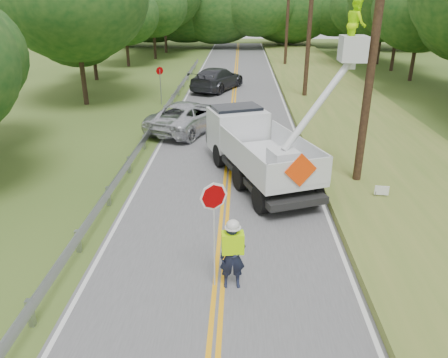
{
  "coord_description": "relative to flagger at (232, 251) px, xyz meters",
  "views": [
    {
      "loc": [
        0.48,
        -6.36,
        6.83
      ],
      "look_at": [
        0.0,
        6.0,
        1.5
      ],
      "focal_mm": 34.34,
      "sensor_mm": 36.0,
      "label": 1
    }
  ],
  "objects": [
    {
      "name": "flagger",
      "position": [
        0.0,
        0.0,
        0.0
      ],
      "size": [
        1.11,
        0.48,
        2.86
      ],
      "color": "#191E33",
      "rests_on": "road"
    },
    {
      "name": "road",
      "position": [
        -0.33,
        11.42,
        -1.03
      ],
      "size": [
        7.2,
        96.0,
        0.03
      ],
      "color": "#545356",
      "rests_on": "ground"
    },
    {
      "name": "guardrail",
      "position": [
        -4.35,
        12.33,
        -0.49
      ],
      "size": [
        0.18,
        48.0,
        0.77
      ],
      "color": "#929599",
      "rests_on": "ground"
    },
    {
      "name": "suv_silver",
      "position": [
        -2.61,
        13.56,
        -0.23
      ],
      "size": [
        4.69,
        6.28,
        1.58
      ],
      "primitive_type": "imported",
      "rotation": [
        0.0,
        0.0,
        2.73
      ],
      "color": "silver",
      "rests_on": "road"
    },
    {
      "name": "bucket_truck",
      "position": [
        0.83,
        7.6,
        0.5
      ],
      "size": [
        5.75,
        7.23,
        6.75
      ],
      "color": "black",
      "rests_on": "road"
    },
    {
      "name": "yard_sign",
      "position": [
        5.14,
        4.87,
        -0.54
      ],
      "size": [
        0.48,
        0.09,
        0.7
      ],
      "color": "white",
      "rests_on": "ground"
    },
    {
      "name": "tall_grass_verge",
      "position": [
        6.77,
        11.42,
        -0.89
      ],
      "size": [
        7.0,
        96.0,
        0.3
      ],
      "primitive_type": "cube",
      "color": "#537028",
      "rests_on": "ground"
    },
    {
      "name": "suv_darkgrey",
      "position": [
        -1.68,
        24.43,
        -0.17
      ],
      "size": [
        4.46,
        6.31,
        1.7
      ],
      "primitive_type": "imported",
      "rotation": [
        0.0,
        0.0,
        2.74
      ],
      "color": "#32343A",
      "rests_on": "road"
    },
    {
      "name": "treeline_left",
      "position": [
        -10.53,
        28.08,
        4.85
      ],
      "size": [
        10.55,
        58.01,
        11.19
      ],
      "color": "#332319",
      "rests_on": "ground"
    },
    {
      "name": "utility_poles",
      "position": [
        4.67,
        14.43,
        4.23
      ],
      "size": [
        1.6,
        43.3,
        10.0
      ],
      "color": "black",
      "rests_on": "ground"
    },
    {
      "name": "stop_sign_permanent",
      "position": [
        -5.18,
        19.43,
        0.63
      ],
      "size": [
        0.42,
        0.37,
        2.52
      ],
      "color": "#929599",
      "rests_on": "ground"
    },
    {
      "name": "treeline_horizon",
      "position": [
        -2.32,
        53.74,
        4.46
      ],
      "size": [
        56.66,
        13.77,
        10.55
      ],
      "color": "#134116",
      "rests_on": "ground"
    }
  ]
}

